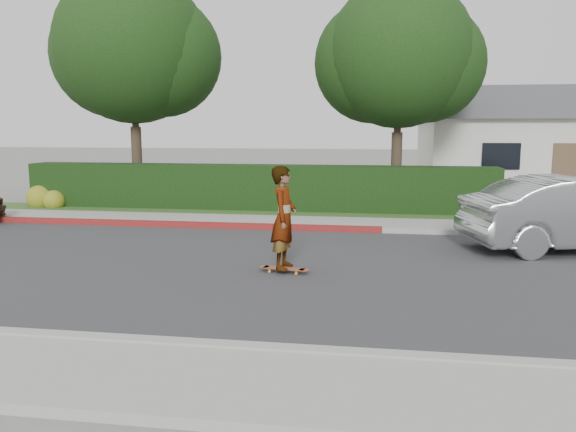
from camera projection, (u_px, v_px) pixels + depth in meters
ground at (331, 271)px, 10.56m from camera, size 120.00×120.00×0.00m
road at (331, 271)px, 10.56m from camera, size 60.00×8.00×0.01m
curb_near at (305, 354)px, 6.55m from camera, size 60.00×0.20×0.15m
sidewalk_near at (294, 390)px, 5.67m from camera, size 60.00×1.60×0.12m
curb_far at (343, 229)px, 14.55m from camera, size 60.00×0.20×0.15m
curb_red_section at (160, 224)px, 15.30m from camera, size 12.00×0.21×0.15m
sidewalk_far at (345, 224)px, 15.43m from camera, size 60.00×1.60×0.12m
planting_strip at (348, 215)px, 17.00m from camera, size 60.00×1.60×0.10m
hedge at (255, 188)px, 17.92m from camera, size 15.00×1.00×1.50m
flowering_shrub at (45, 199)px, 18.57m from camera, size 1.40×1.00×0.90m
tree_left at (134, 52)px, 19.34m from camera, size 5.99×5.21×8.00m
tree_center at (399, 59)px, 18.54m from camera, size 5.66×4.84×7.44m
house at (541, 141)px, 24.66m from camera, size 10.60×8.60×4.30m
skateboard at (284, 269)px, 10.43m from camera, size 0.99×0.33×0.09m
skateboarder at (284, 218)px, 10.28m from camera, size 0.52×0.73×1.90m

